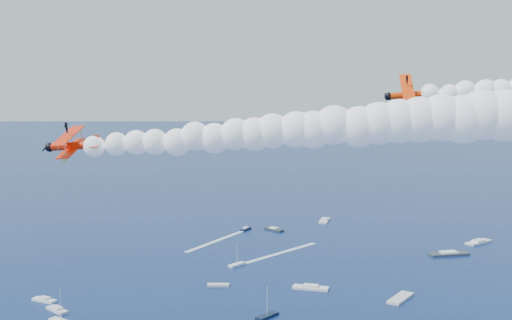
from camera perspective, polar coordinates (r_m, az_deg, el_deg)
The scene contains 5 objects.
biplane_lead at distance 104.13m, azimuth 13.34°, elevation 5.53°, with size 7.81×8.76×5.28m, color #E93604, non-canonical shape.
biplane_trail at distance 89.26m, azimuth -15.54°, elevation 1.20°, with size 7.58×8.50×5.12m, color #FE2705, non-canonical shape.
smoke_trail_trail at distance 83.30m, azimuth 7.01°, elevation 2.84°, with size 61.16×38.53×12.48m, color white, non-canonical shape.
spectator_boats at distance 197.65m, azimuth 15.08°, elevation -11.01°, with size 213.32×161.86×0.70m.
boat_wakes at distance 241.89m, azimuth -0.77°, elevation -7.55°, with size 35.71×38.16×0.04m.
Camera 1 is at (59.33, -58.20, 60.13)m, focal length 45.99 mm.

